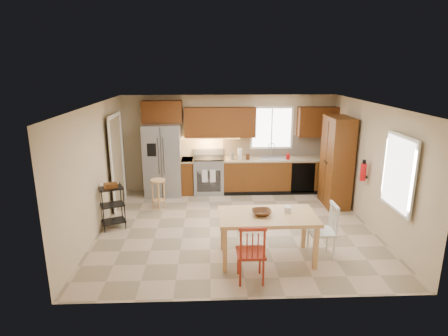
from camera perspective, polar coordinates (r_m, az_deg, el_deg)
floor at (r=7.83m, az=1.81°, el=-8.91°), size 5.50×5.50×0.00m
ceiling at (r=7.17m, az=1.98°, el=9.62°), size 5.50×5.00×0.02m
wall_back at (r=9.83m, az=0.82°, el=3.82°), size 5.50×0.02×2.50m
wall_front at (r=5.04m, az=3.99°, el=-7.61°), size 5.50×0.02×2.50m
wall_left at (r=7.70m, az=-18.96°, el=-0.28°), size 0.02×5.00×2.50m
wall_right at (r=8.08m, az=21.73°, el=0.16°), size 0.02×5.00×2.50m
refrigerator at (r=9.59m, az=-9.25°, el=1.25°), size 0.92×0.75×1.82m
range_stove at (r=9.70m, az=-2.34°, el=-1.16°), size 0.76×0.63×0.92m
base_cabinet_narrow at (r=9.73m, az=-5.58°, el=-1.23°), size 0.30×0.60×0.90m
base_cabinet_run at (r=9.89m, az=8.39°, el=-1.06°), size 2.92×0.60×0.90m
dishwasher at (r=9.74m, az=11.94°, el=-1.49°), size 0.60×0.02×0.78m
backsplash at (r=9.98m, az=8.25°, el=3.40°), size 2.92×0.03×0.55m
upper_over_fridge at (r=9.58m, az=-9.42°, el=8.46°), size 1.00×0.35×0.55m
upper_left_block at (r=9.54m, az=-0.62°, el=6.98°), size 1.80×0.35×0.75m
upper_right_block at (r=9.94m, az=14.05°, el=6.86°), size 1.00×0.35×0.75m
window_back at (r=9.86m, az=7.27°, el=6.10°), size 1.12×0.04×1.12m
sink at (r=9.75m, az=7.38°, el=1.24°), size 0.62×0.46×0.16m
undercab_glow at (r=9.58m, az=-2.40°, el=4.60°), size 1.60×0.30×0.01m
soap_bottle at (r=9.69m, az=9.73°, el=1.89°), size 0.09×0.09×0.19m
paper_towel at (r=9.55m, az=2.43°, el=2.17°), size 0.12×0.12×0.28m
canister_steel at (r=9.55m, az=1.23°, el=1.87°), size 0.11×0.11×0.18m
canister_wood at (r=9.55m, az=3.64°, el=1.73°), size 0.10×0.10×0.14m
pantry at (r=9.09m, az=16.77°, el=0.91°), size 0.50×0.95×2.10m
fire_extinguisher at (r=8.20m, az=20.45°, el=-0.58°), size 0.12×0.12×0.36m
window_right at (r=7.00m, az=25.09°, el=-0.73°), size 0.04×1.02×1.32m
doorway at (r=8.95m, az=-16.08°, el=0.74°), size 0.04×0.95×2.10m
dining_table at (r=6.50m, az=6.56°, el=-10.45°), size 1.64×0.93×0.80m
chair_red at (r=5.84m, az=4.09°, el=-12.61°), size 0.45×0.45×0.96m
chair_white at (r=6.72m, az=14.65°, el=-9.22°), size 0.45×0.45×0.96m
table_bowl at (r=6.32m, az=5.75°, el=-7.15°), size 0.33×0.33×0.08m
table_jar at (r=6.48m, az=9.68°, el=-6.43°), size 0.13×0.13×0.15m
bar_stool at (r=8.78m, az=-9.96°, el=-3.93°), size 0.40×0.40×0.70m
utility_cart at (r=7.92m, az=-16.63°, el=-5.73°), size 0.56×0.51×0.91m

